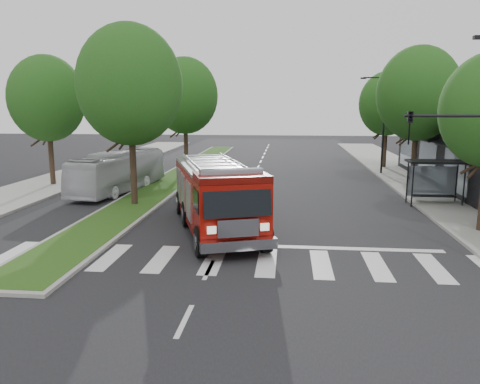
{
  "coord_description": "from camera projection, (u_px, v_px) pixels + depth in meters",
  "views": [
    {
      "loc": [
        2.68,
        -19.57,
        5.77
      ],
      "look_at": [
        0.55,
        1.47,
        1.8
      ],
      "focal_mm": 35.0,
      "sensor_mm": 36.0,
      "label": 1
    }
  ],
  "objects": [
    {
      "name": "tree_median_near",
      "position": [
        130.0,
        85.0,
        25.67
      ],
      "size": [
        5.8,
        5.8,
        10.16
      ],
      "color": "black",
      "rests_on": "ground"
    },
    {
      "name": "fire_engine",
      "position": [
        216.0,
        196.0,
        21.52
      ],
      "size": [
        5.78,
        10.0,
        3.33
      ],
      "rotation": [
        0.0,
        0.0,
        0.33
      ],
      "color": "#550804",
      "rests_on": "ground"
    },
    {
      "name": "ground",
      "position": [
        224.0,
        238.0,
        20.46
      ],
      "size": [
        140.0,
        140.0,
        0.0
      ],
      "primitive_type": "plane",
      "color": "black",
      "rests_on": "ground"
    },
    {
      "name": "sidewalk_right",
      "position": [
        445.0,
        198.0,
        28.99
      ],
      "size": [
        5.0,
        80.0,
        0.15
      ],
      "primitive_type": "cube",
      "color": "gray",
      "rests_on": "ground"
    },
    {
      "name": "city_bus",
      "position": [
        119.0,
        172.0,
        31.3
      ],
      "size": [
        3.74,
        9.87,
        2.68
      ],
      "primitive_type": "imported",
      "rotation": [
        0.0,
        0.0,
        -0.16
      ],
      "color": "silver",
      "rests_on": "ground"
    },
    {
      "name": "median",
      "position": [
        181.0,
        174.0,
        38.64
      ],
      "size": [
        3.0,
        50.0,
        0.15
      ],
      "color": "gray",
      "rests_on": "ground"
    },
    {
      "name": "tree_median_far",
      "position": [
        185.0,
        96.0,
        39.42
      ],
      "size": [
        5.6,
        5.6,
        9.72
      ],
      "color": "black",
      "rests_on": "ground"
    },
    {
      "name": "bus_shelter",
      "position": [
        435.0,
        170.0,
        26.95
      ],
      "size": [
        3.2,
        1.6,
        2.61
      ],
      "color": "black",
      "rests_on": "ground"
    },
    {
      "name": "tree_right_far",
      "position": [
        387.0,
        104.0,
        41.72
      ],
      "size": [
        5.0,
        5.0,
        8.73
      ],
      "color": "black",
      "rests_on": "ground"
    },
    {
      "name": "tree_left_mid",
      "position": [
        47.0,
        99.0,
        32.45
      ],
      "size": [
        5.2,
        5.2,
        9.16
      ],
      "color": "black",
      "rests_on": "ground"
    },
    {
      "name": "sidewalk_left",
      "position": [
        32.0,
        190.0,
        31.66
      ],
      "size": [
        5.0,
        80.0,
        0.15
      ],
      "primitive_type": "cube",
      "color": "gray",
      "rests_on": "ground"
    },
    {
      "name": "streetlight_right_far",
      "position": [
        382.0,
        120.0,
        38.17
      ],
      "size": [
        2.11,
        0.2,
        8.0
      ],
      "color": "black",
      "rests_on": "ground"
    },
    {
      "name": "tree_right_mid",
      "position": [
        418.0,
        94.0,
        31.82
      ],
      "size": [
        5.6,
        5.6,
        9.72
      ],
      "color": "black",
      "rests_on": "ground"
    }
  ]
}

